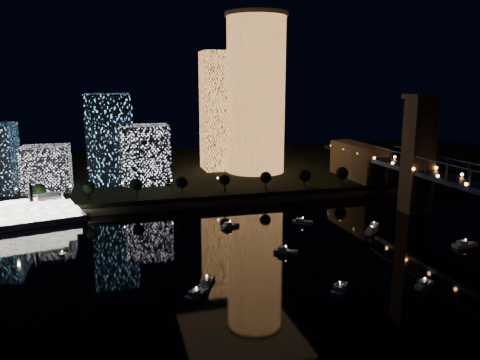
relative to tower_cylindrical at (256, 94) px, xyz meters
The scene contains 10 objects.
ground 141.36m from the tower_cylindrical, 97.96° to the right, with size 520.00×520.00×0.00m, color black.
far_bank 56.83m from the tower_cylindrical, 122.98° to the left, with size 420.00×160.00×5.00m, color black.
seawall 70.56m from the tower_cylindrical, 110.36° to the right, with size 420.00×6.00×3.00m, color #6B5E4C.
tower_cylindrical is the anchor object (origin of this frame).
tower_rectangular 23.89m from the tower_cylindrical, 140.36° to the left, with size 21.00×21.00×66.82m, color #FFA151.
midrise_blocks 96.93m from the tower_cylindrical, behind, with size 93.03×39.61×44.19m.
riverboat 139.90m from the tower_cylindrical, 152.81° to the right, with size 56.86×24.19×16.82m.
motorboats 126.00m from the tower_cylindrical, 98.10° to the right, with size 136.39×70.95×2.78m.
esplanade_trees 71.73m from the tower_cylindrical, 134.36° to the right, with size 165.88×6.27×8.64m.
street_lamps 75.46m from the tower_cylindrical, 144.33° to the right, with size 132.70×0.70×5.65m.
Camera 1 is at (-59.48, -118.12, 54.85)m, focal length 35.00 mm.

